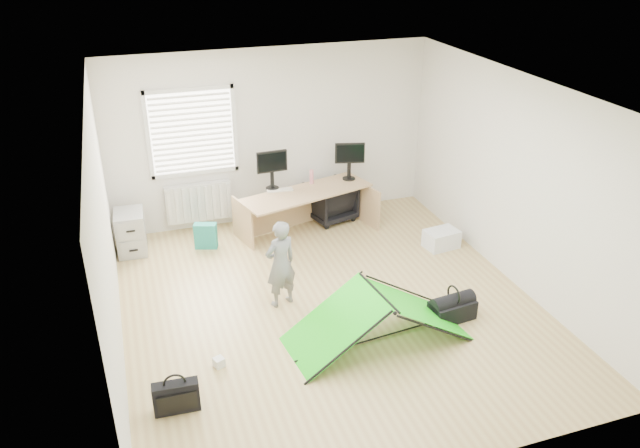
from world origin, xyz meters
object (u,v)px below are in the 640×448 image
object	(u,v)px
duffel_bag	(452,310)
kite	(378,316)
person	(281,264)
filing_cabinet	(131,232)
desk	(307,212)
thermos	(312,177)
monitor_left	(272,175)
storage_crate	(441,239)
office_chair	(330,201)
laptop_bag	(176,397)
monitor_right	(349,166)

from	to	relation	value
duffel_bag	kite	bearing A→B (deg)	178.20
person	kite	xyz separation A→B (m)	(0.84, -1.06, -0.26)
duffel_bag	filing_cabinet	bearing A→B (deg)	133.05
desk	thermos	distance (m)	0.56
monitor_left	storage_crate	distance (m)	2.68
office_chair	desk	bearing A→B (deg)	19.53
office_chair	kite	bearing A→B (deg)	64.85
desk	kite	size ratio (longest dim) A/B	0.98
monitor_left	storage_crate	size ratio (longest dim) A/B	0.98
filing_cabinet	duffel_bag	distance (m)	4.63
monitor_left	office_chair	size ratio (longest dim) A/B	0.68
laptop_bag	storage_crate	bearing A→B (deg)	31.75
desk	person	world-z (taller)	person
person	laptop_bag	bearing A→B (deg)	27.49
person	kite	distance (m)	1.38
storage_crate	laptop_bag	size ratio (longest dim) A/B	1.07
thermos	kite	world-z (taller)	thermos
desk	duffel_bag	distance (m)	2.92
desk	laptop_bag	distance (m)	4.05
monitor_right	duffel_bag	xyz separation A→B (m)	(0.20, -3.01, -0.78)
thermos	office_chair	world-z (taller)	thermos
monitor_left	office_chair	xyz separation A→B (m)	(0.96, 0.08, -0.60)
monitor_right	laptop_bag	xyz separation A→B (m)	(-3.14, -3.55, -0.74)
kite	laptop_bag	xyz separation A→B (m)	(-2.31, -0.45, -0.15)
kite	laptop_bag	world-z (taller)	kite
desk	office_chair	distance (m)	0.61
office_chair	kite	xyz separation A→B (m)	(-0.55, -3.19, 0.01)
kite	storage_crate	xyz separation A→B (m)	(1.78, 1.77, -0.18)
thermos	storage_crate	world-z (taller)	thermos
person	duffel_bag	size ratio (longest dim) A/B	2.09
desk	storage_crate	world-z (taller)	desk
filing_cabinet	monitor_right	size ratio (longest dim) A/B	1.37
desk	monitor_left	world-z (taller)	monitor_left
filing_cabinet	person	xyz separation A→B (m)	(1.69, -2.00, 0.26)
laptop_bag	duffel_bag	world-z (taller)	laptop_bag
thermos	storage_crate	size ratio (longest dim) A/B	0.46
storage_crate	filing_cabinet	bearing A→B (deg)	163.25
thermos	monitor_left	bearing A→B (deg)	-178.21
monitor_left	duffel_bag	world-z (taller)	monitor_left
duffel_bag	office_chair	bearing A→B (deg)	91.69
filing_cabinet	kite	bearing A→B (deg)	-47.51
storage_crate	thermos	bearing A→B (deg)	139.11
kite	monitor_right	bearing A→B (deg)	69.05
monitor_right	filing_cabinet	bearing A→B (deg)	-165.01
desk	person	xyz separation A→B (m)	(-0.89, -1.77, 0.23)
thermos	laptop_bag	size ratio (longest dim) A/B	0.50
filing_cabinet	storage_crate	distance (m)	4.50
laptop_bag	person	bearing A→B (deg)	49.00
monitor_left	duffel_bag	bearing A→B (deg)	-67.25
thermos	duffel_bag	distance (m)	3.21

